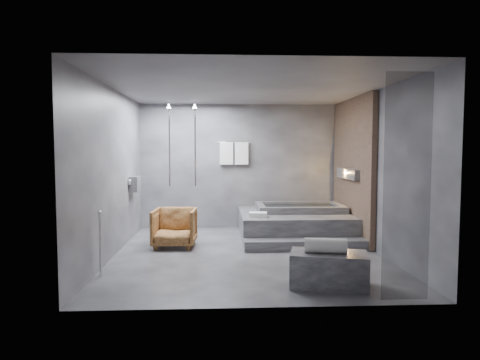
{
  "coord_description": "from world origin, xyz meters",
  "views": [
    {
      "loc": [
        -0.48,
        -7.19,
        1.77
      ],
      "look_at": [
        -0.12,
        0.3,
        1.25
      ],
      "focal_mm": 32.0,
      "sensor_mm": 36.0,
      "label": 1
    }
  ],
  "objects": [
    {
      "name": "tub_deck",
      "position": [
        1.05,
        1.45,
        0.25
      ],
      "size": [
        2.2,
        2.0,
        0.5
      ],
      "primitive_type": "cube",
      "color": "#353538",
      "rests_on": "ground"
    },
    {
      "name": "deck_towel",
      "position": [
        0.26,
        0.86,
        0.54
      ],
      "size": [
        0.36,
        0.28,
        0.09
      ],
      "primitive_type": "cube",
      "rotation": [
        0.0,
        0.0,
        -0.11
      ],
      "color": "white",
      "rests_on": "tub_deck"
    },
    {
      "name": "driftwood_chair",
      "position": [
        -1.3,
        0.62,
        0.36
      ],
      "size": [
        0.8,
        0.82,
        0.71
      ],
      "primitive_type": "imported",
      "rotation": [
        0.0,
        0.0,
        -0.05
      ],
      "color": "#4E2D13",
      "rests_on": "ground"
    },
    {
      "name": "tub_step",
      "position": [
        1.05,
        0.27,
        0.09
      ],
      "size": [
        2.2,
        0.36,
        0.18
      ],
      "primitive_type": "cube",
      "color": "#353538",
      "rests_on": "ground"
    },
    {
      "name": "concrete_bench",
      "position": [
        0.94,
        -1.78,
        0.22
      ],
      "size": [
        1.09,
        0.76,
        0.44
      ],
      "primitive_type": "cube",
      "rotation": [
        0.0,
        0.0,
        -0.24
      ],
      "color": "#38383B",
      "rests_on": "ground"
    },
    {
      "name": "room",
      "position": [
        0.4,
        0.24,
        1.73
      ],
      "size": [
        5.0,
        5.04,
        2.82
      ],
      "color": "#303033",
      "rests_on": "ground"
    },
    {
      "name": "rolled_towel",
      "position": [
        0.89,
        -1.8,
        0.54
      ],
      "size": [
        0.56,
        0.29,
        0.19
      ],
      "primitive_type": "cylinder",
      "rotation": [
        0.0,
        1.57,
        -0.2
      ],
      "color": "silver",
      "rests_on": "concrete_bench"
    }
  ]
}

